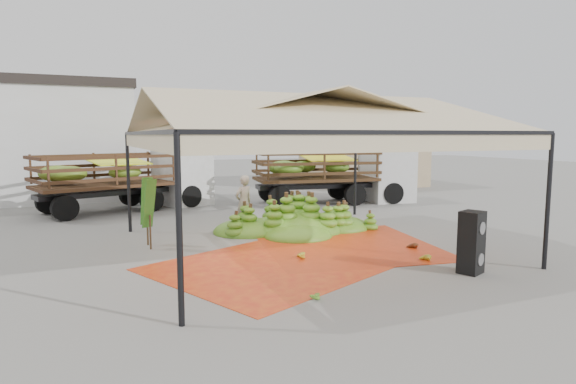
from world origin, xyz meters
name	(u,v)px	position (x,y,z in m)	size (l,w,h in m)	color
ground	(304,247)	(0.00, 0.00, 0.00)	(90.00, 90.00, 0.00)	slate
canopy_tent	(304,121)	(0.00, 0.00, 3.30)	(8.10, 8.10, 4.00)	black
building_tan	(363,150)	(10.00, 13.00, 2.07)	(6.30, 5.30, 4.10)	tan
tarp_left	(265,267)	(-1.64, -1.44, 0.01)	(4.43, 4.22, 0.01)	#D25613
tarp_right	(347,245)	(1.18, -0.24, 0.01)	(4.43, 4.65, 0.01)	red
banana_heap	(297,213)	(0.80, 2.17, 0.55)	(5.16, 4.24, 1.10)	#357518
hand_yellow_a	(297,254)	(-0.66, -1.00, 0.11)	(0.50, 0.41, 0.23)	gold
hand_yellow_b	(423,257)	(1.96, -2.41, 0.11)	(0.47, 0.39, 0.21)	gold
hand_red_a	(411,245)	(2.48, -1.31, 0.10)	(0.45, 0.37, 0.21)	#5D2F15
hand_red_b	(468,247)	(3.70, -2.02, 0.10)	(0.45, 0.37, 0.20)	#592414
hand_green	(312,294)	(-1.60, -3.70, 0.09)	(0.39, 0.32, 0.18)	#477919
hanging_bunches	(351,148)	(1.10, -0.53, 2.62)	(3.24, 0.24, 0.20)	#4E831B
speaker_stack	(471,242)	(2.26, -3.59, 0.67)	(0.61, 0.58, 1.34)	black
banana_leaves	(152,248)	(-3.70, 1.50, 0.00)	(0.96, 1.36, 3.70)	#226E1D
vendor	(244,203)	(-0.71, 2.86, 0.86)	(0.63, 0.41, 1.72)	gray
truck_left	(133,174)	(-3.40, 8.67, 1.42)	(7.07, 4.20, 2.30)	#4C3019
truck_right	(340,170)	(5.13, 7.09, 1.45)	(7.11, 3.31, 2.35)	#462B17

